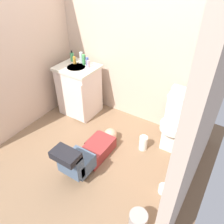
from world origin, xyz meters
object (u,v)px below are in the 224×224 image
(toilet_paper_roll, at_px, (163,189))
(bottle_clear, at_px, (81,58))
(trash_can, at_px, (138,222))
(paper_towel_roll, at_px, (143,143))
(person_plumber, at_px, (88,153))
(soap_dispenser, at_px, (72,57))
(bottle_blue, at_px, (87,61))
(vanity_cabinet, at_px, (79,90))
(toiletry_bag, at_px, (193,94))
(tissue_box, at_px, (181,91))
(bottle_pink, at_px, (88,64))
(faucet, at_px, (83,60))
(bottle_amber, at_px, (74,60))
(bottle_green, at_px, (84,60))
(toilet, at_px, (176,123))

(toilet_paper_roll, bearing_deg, bottle_clear, 154.11)
(trash_can, xyz_separation_m, paper_towel_roll, (-0.44, 1.01, -0.01))
(person_plumber, distance_m, soap_dispenser, 1.56)
(bottle_clear, height_order, toilet_paper_roll, bottle_clear)
(bottle_blue, height_order, toilet_paper_roll, bottle_blue)
(vanity_cabinet, bearing_deg, toiletry_bag, 5.82)
(tissue_box, xyz_separation_m, bottle_blue, (-1.43, -0.05, 0.08))
(vanity_cabinet, height_order, trash_can, vanity_cabinet)
(tissue_box, bearing_deg, paper_towel_roll, -121.88)
(tissue_box, distance_m, paper_towel_roll, 0.84)
(soap_dispenser, distance_m, bottle_clear, 0.17)
(bottle_pink, bearing_deg, person_plumber, -55.02)
(vanity_cabinet, xyz_separation_m, bottle_clear, (-0.03, 0.15, 0.49))
(bottle_pink, bearing_deg, bottle_blue, 138.03)
(faucet, height_order, bottle_pink, bottle_pink)
(person_plumber, distance_m, bottle_pink, 1.31)
(bottle_amber, xyz_separation_m, trash_can, (1.81, -1.32, -0.75))
(vanity_cabinet, height_order, tissue_box, tissue_box)
(vanity_cabinet, xyz_separation_m, tissue_box, (1.53, 0.17, 0.38))
(faucet, xyz_separation_m, trash_can, (1.72, -1.40, -0.75))
(paper_towel_roll, bearing_deg, toilet_paper_roll, -44.66)
(bottle_green, bearing_deg, toilet_paper_roll, -26.13)
(bottle_pink, xyz_separation_m, toilet_paper_roll, (1.61, -0.80, -0.82))
(toiletry_bag, bearing_deg, bottle_amber, -176.72)
(toilet, height_order, paper_towel_roll, toilet)
(bottle_green, bearing_deg, vanity_cabinet, -108.81)
(tissue_box, bearing_deg, toilet_paper_roll, -75.02)
(soap_dispenser, xyz_separation_m, trash_can, (1.91, -1.38, -0.77))
(person_plumber, height_order, bottle_green, bottle_green)
(vanity_cabinet, xyz_separation_m, person_plumber, (0.80, -0.84, -0.24))
(toilet, height_order, toilet_paper_roll, toilet)
(bottle_clear, bearing_deg, toiletry_bag, 0.88)
(faucet, bearing_deg, bottle_amber, -141.28)
(toiletry_bag, height_order, trash_can, toiletry_bag)
(bottle_amber, distance_m, paper_towel_roll, 1.61)
(bottle_green, distance_m, paper_towel_roll, 1.51)
(vanity_cabinet, height_order, toilet_paper_roll, vanity_cabinet)
(toiletry_bag, xyz_separation_m, bottle_pink, (-1.52, -0.10, 0.07))
(toilet, bearing_deg, bottle_green, 178.48)
(person_plumber, xyz_separation_m, bottle_pink, (-0.64, 0.91, 0.70))
(faucet, relative_size, bottle_blue, 0.81)
(toilet, distance_m, faucet, 1.66)
(bottle_clear, bearing_deg, paper_towel_roll, -16.40)
(bottle_pink, bearing_deg, toilet, 0.36)
(tissue_box, bearing_deg, bottle_amber, -176.41)
(vanity_cabinet, xyz_separation_m, toilet_paper_roll, (1.78, -0.73, -0.37))
(bottle_pink, bearing_deg, faucet, 155.98)
(bottle_clear, bearing_deg, toilet, -2.30)
(bottle_pink, bearing_deg, toilet_paper_roll, -26.39)
(soap_dispenser, distance_m, bottle_pink, 0.36)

